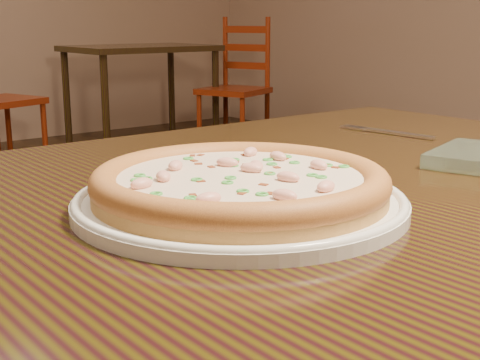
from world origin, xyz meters
TOP-DOWN VIEW (x-y plane):
  - hero_table at (0.03, -0.13)m, footprint 1.20×0.80m
  - plate at (-0.09, -0.18)m, footprint 0.33×0.33m
  - pizza at (-0.09, -0.18)m, footprint 0.29×0.29m
  - fork at (0.38, 0.02)m, footprint 0.04×0.18m
  - bg_table_right at (1.99, 3.59)m, footprint 1.00×0.70m
  - chair_d at (2.54, 3.15)m, footprint 0.54×0.54m

SIDE VIEW (x-z plane):
  - chair_d at x=2.54m, z-range -0.04..0.91m
  - hero_table at x=0.03m, z-range 0.28..1.03m
  - bg_table_right at x=1.99m, z-range 0.28..1.03m
  - fork at x=0.38m, z-range 0.75..0.75m
  - plate at x=-0.09m, z-range 0.75..0.77m
  - pizza at x=-0.09m, z-range 0.76..0.79m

